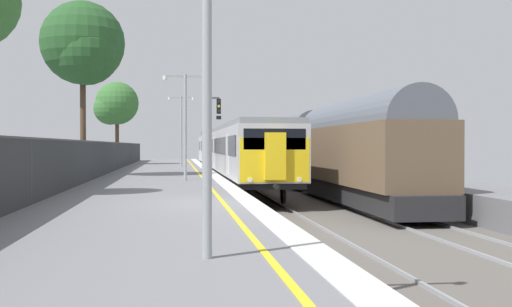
% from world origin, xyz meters
% --- Properties ---
extents(ground, '(17.40, 110.00, 1.21)m').
position_xyz_m(ground, '(2.64, 0.00, -0.61)').
color(ground, slate).
extents(commuter_train_at_platform, '(2.83, 39.81, 3.81)m').
position_xyz_m(commuter_train_at_platform, '(2.10, 25.72, 1.27)').
color(commuter_train_at_platform, '#B7B7BC').
rests_on(commuter_train_at_platform, ground).
extents(freight_train_adjacent_track, '(2.60, 44.25, 4.51)m').
position_xyz_m(freight_train_adjacent_track, '(6.10, 23.15, 1.46)').
color(freight_train_adjacent_track, '#232326').
rests_on(freight_train_adjacent_track, ground).
extents(signal_gantry, '(1.10, 0.24, 4.79)m').
position_xyz_m(signal_gantry, '(0.63, 23.60, 3.00)').
color(signal_gantry, '#47474C').
rests_on(signal_gantry, ground).
extents(speed_limit_sign, '(0.59, 0.08, 2.67)m').
position_xyz_m(speed_limit_sign, '(0.25, 21.21, 1.71)').
color(speed_limit_sign, '#59595B').
rests_on(speed_limit_sign, ground).
extents(platform_lamp_near, '(2.00, 0.20, 5.13)m').
position_xyz_m(platform_lamp_near, '(-1.21, -8.23, 3.06)').
color(platform_lamp_near, '#93999E').
rests_on(platform_lamp_near, ground).
extents(platform_lamp_mid, '(2.00, 0.20, 4.80)m').
position_xyz_m(platform_lamp_mid, '(-1.21, 10.90, 2.89)').
color(platform_lamp_mid, '#93999E').
rests_on(platform_lamp_mid, ground).
extents(platform_lamp_far, '(2.00, 0.20, 5.35)m').
position_xyz_m(platform_lamp_far, '(-1.21, 30.04, 3.17)').
color(platform_lamp_far, '#93999E').
rests_on(platform_lamp_far, ground).
extents(platform_back_fence, '(0.07, 99.00, 1.80)m').
position_xyz_m(platform_back_fence, '(-5.45, -0.00, 0.94)').
color(platform_back_fence, '#282B2D').
rests_on(platform_back_fence, ground).
extents(background_tree_left, '(4.24, 4.27, 8.92)m').
position_xyz_m(background_tree_left, '(-6.25, 15.00, 6.61)').
color(background_tree_left, '#473323').
rests_on(background_tree_left, ground).
extents(background_tree_centre, '(3.69, 3.57, 6.90)m').
position_xyz_m(background_tree_centre, '(-6.65, 34.97, 4.96)').
color(background_tree_centre, '#473323').
rests_on(background_tree_centre, ground).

